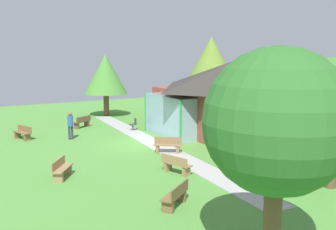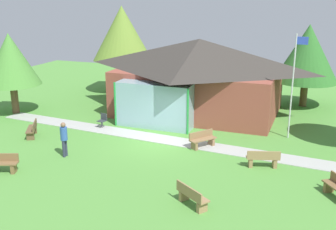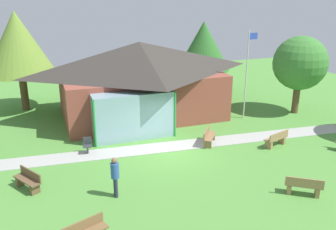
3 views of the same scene
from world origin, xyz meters
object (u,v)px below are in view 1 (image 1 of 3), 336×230
Objects in this scene: pavilion at (231,96)px; tree_west_hedge at (106,74)px; bench_mid_left at (82,122)px; bench_front_left at (23,133)px; tree_far_east at (277,122)px; tree_east_hedge at (336,103)px; bench_rear_near_path at (168,146)px; bench_mid_right at (176,165)px; tree_behind_pavilion_left at (211,62)px; flagpole at (266,100)px; bench_front_right at (62,169)px; bench_lawn_far_right at (176,196)px; patio_chair_west at (134,125)px; visitor_strolling_lawn at (70,123)px.

pavilion is 12.11m from tree_west_hedge.
bench_mid_left and bench_front_left have the same top height.
tree_east_hedge is (-2.84, 6.15, -0.24)m from tree_far_east.
bench_rear_near_path is 0.94× the size of bench_mid_right.
tree_behind_pavilion_left is (-0.22, 11.71, 4.25)m from bench_mid_left.
pavilion reaches higher than bench_front_left.
tree_west_hedge reaches higher than tree_east_hedge.
tree_behind_pavilion_left is at bearing 153.27° from flagpole.
bench_front_right is 0.95× the size of bench_mid_right.
tree_far_east is (10.79, -3.23, 3.27)m from bench_rear_near_path.
bench_mid_left is at bearing -164.80° from tree_east_hedge.
flagpole is 17.51m from tree_west_hedge.
tree_behind_pavilion_left is at bearing 159.03° from bench_front_right.
bench_lawn_far_right is 13.71m from patio_chair_west.
patio_chair_west is 7.67m from tree_west_hedge.
tree_west_hedge reaches higher than patio_chair_west.
tree_far_east is (18.28, 2.96, 3.27)m from bench_front_left.
tree_behind_pavilion_left is at bearing -100.00° from bench_rear_near_path.
tree_west_hedge is at bearing -158.39° from pavilion.
tree_west_hedge is (-5.90, 7.88, 3.18)m from bench_front_left.
bench_rear_near_path is at bearing 26.70° from bench_lawn_far_right.
patio_chair_west is at bearing 166.21° from tree_far_east.
flagpole is at bearing 163.53° from bench_rear_near_path.
tree_west_hedge is (-7.46, 5.28, 2.56)m from visitor_strolling_lawn.
bench_front_right and bench_mid_right have the same top height.
flagpole is at bearing -14.69° from bench_lawn_far_right.
tree_west_hedge reaches higher than bench_front_right.
flagpole is 3.27× the size of visitor_strolling_lawn.
pavilion is 10.66m from tree_east_hedge.
flagpole reaches higher than patio_chair_west.
flagpole is 1.03× the size of tree_far_east.
tree_west_hedge reaches higher than pavilion.
tree_east_hedge is at bearing 146.35° from bench_rear_near_path.
bench_lawn_far_right is (5.15, 2.63, 0.00)m from bench_front_right.
tree_west_hedge is at bearing -126.71° from visitor_strolling_lawn.
tree_west_hedge reaches higher than bench_mid_right.
patio_chair_west is (-9.75, 2.50, 0.01)m from bench_mid_right.
tree_east_hedge is (7.95, 2.92, 3.03)m from bench_rear_near_path.
tree_behind_pavilion_left reaches higher than bench_front_right.
pavilion reaches higher than patio_chair_west.
flagpole is 9.97m from bench_front_right.
bench_mid_right is at bearing 167.00° from tree_far_east.
tree_far_east is at bearing -29.89° from bench_mid_right.
tree_behind_pavilion_left reaches higher than bench_lawn_far_right.
pavilion is 1.64× the size of tree_behind_pavilion_left.
visitor_strolling_lawn is (0.51, -4.59, 0.61)m from patio_chair_west.
tree_far_east is (9.43, 2.88, 3.27)m from bench_front_right.
visitor_strolling_lawn is (-7.30, 2.51, 0.62)m from bench_front_right.
tree_west_hedge is at bearing 4.79° from patio_chair_west.
pavilion is 10.85m from bench_mid_left.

